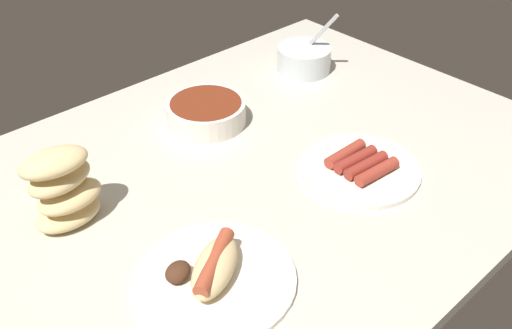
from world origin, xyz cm
name	(u,v)px	position (x,y,z in cm)	size (l,w,h in cm)	color
ground_plane	(263,170)	(0.00, 0.00, -1.50)	(120.00, 90.00, 3.00)	beige
plate_sausages	(360,167)	(12.15, -14.55, 1.00)	(23.25, 23.25, 3.38)	white
bowl_coleslaw	(304,58)	(35.17, 22.40, 3.46)	(13.47, 13.60, 15.75)	silver
bowl_chili	(206,112)	(1.42, 19.49, 2.81)	(17.17, 17.17, 5.14)	white
bread_stack	(63,188)	(-35.92, 10.47, 7.20)	(12.88, 9.69, 14.40)	#E5C689
plate_hotdog_assembled	(214,273)	(-26.39, -17.20, 1.71)	(25.01, 25.01, 5.61)	white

